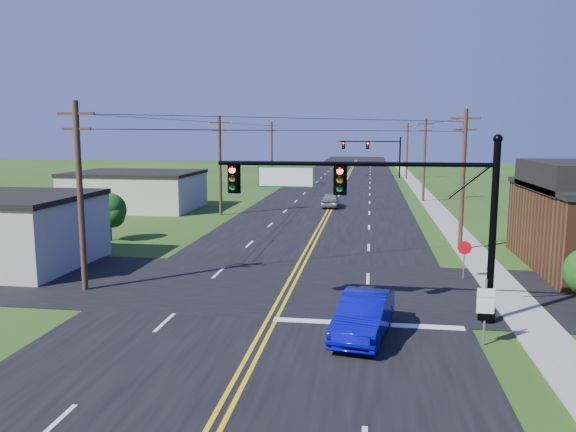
% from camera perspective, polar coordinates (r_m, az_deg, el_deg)
% --- Properties ---
extents(ground, '(260.00, 260.00, 0.00)m').
position_cam_1_polar(ground, '(16.87, -6.59, -18.15)').
color(ground, '#233F12').
rests_on(ground, ground).
extents(road_main, '(16.00, 220.00, 0.04)m').
position_cam_1_polar(road_main, '(65.11, 4.77, 1.86)').
color(road_main, black).
rests_on(road_main, ground).
extents(road_cross, '(70.00, 10.00, 0.04)m').
position_cam_1_polar(road_cross, '(27.88, -0.21, -7.15)').
color(road_cross, black).
rests_on(road_cross, ground).
extents(sidewalk, '(2.00, 160.00, 0.08)m').
position_cam_1_polar(sidewalk, '(55.44, 15.00, 0.45)').
color(sidewalk, gray).
rests_on(sidewalk, ground).
extents(signal_mast_main, '(11.30, 0.60, 7.48)m').
position_cam_1_polar(signal_mast_main, '(22.72, 9.15, 1.32)').
color(signal_mast_main, black).
rests_on(signal_mast_main, ground).
extents(signal_mast_far, '(10.98, 0.60, 7.48)m').
position_cam_1_polar(signal_mast_far, '(94.59, 8.66, 6.61)').
color(signal_mast_far, black).
rests_on(signal_mast_far, ground).
extents(cream_bldg_far, '(12.20, 9.20, 3.70)m').
position_cam_1_polar(cream_bldg_far, '(57.64, -15.24, 2.56)').
color(cream_bldg_far, beige).
rests_on(cream_bldg_far, ground).
extents(utility_pole_left_a, '(1.80, 0.28, 9.00)m').
position_cam_1_polar(utility_pole_left_a, '(28.15, -20.37, 2.21)').
color(utility_pole_left_a, '#3A271A').
rests_on(utility_pole_left_a, ground).
extents(utility_pole_left_b, '(1.80, 0.28, 9.00)m').
position_cam_1_polar(utility_pole_left_b, '(51.43, -6.92, 5.31)').
color(utility_pole_left_b, '#3A271A').
rests_on(utility_pole_left_b, ground).
extents(utility_pole_left_c, '(1.80, 0.28, 9.00)m').
position_cam_1_polar(utility_pole_left_c, '(77.78, -1.67, 6.44)').
color(utility_pole_left_c, '#3A271A').
rests_on(utility_pole_left_c, ground).
extents(utility_pole_right_a, '(1.80, 0.28, 9.00)m').
position_cam_1_polar(utility_pole_right_a, '(37.11, 17.35, 3.76)').
color(utility_pole_right_a, '#3A271A').
rests_on(utility_pole_right_a, ground).
extents(utility_pole_right_b, '(1.80, 0.28, 9.00)m').
position_cam_1_polar(utility_pole_right_b, '(62.88, 13.69, 5.71)').
color(utility_pole_right_b, '#3A271A').
rests_on(utility_pole_right_b, ground).
extents(utility_pole_right_c, '(1.80, 0.28, 9.00)m').
position_cam_1_polar(utility_pole_right_c, '(92.77, 12.00, 6.60)').
color(utility_pole_right_c, '#3A271A').
rests_on(utility_pole_right_c, ground).
extents(tree_right_back, '(3.00, 3.00, 4.10)m').
position_cam_1_polar(tree_right_back, '(42.58, 24.66, 1.06)').
color(tree_right_back, '#3A271A').
rests_on(tree_right_back, ground).
extents(tree_left, '(2.40, 2.40, 3.37)m').
position_cam_1_polar(tree_left, '(41.09, -17.72, 0.58)').
color(tree_left, '#3A271A').
rests_on(tree_left, ground).
extents(blue_car, '(2.46, 5.02, 1.59)m').
position_cam_1_polar(blue_car, '(21.31, 7.68, -10.06)').
color(blue_car, '#0807A5').
rests_on(blue_car, ground).
extents(distant_car, '(1.89, 4.36, 1.47)m').
position_cam_1_polar(distant_car, '(56.81, 4.32, 1.61)').
color(distant_car, '#9E9EA2').
rests_on(distant_car, ground).
extents(route_sign, '(0.61, 0.10, 2.44)m').
position_cam_1_polar(route_sign, '(21.30, 19.41, -8.72)').
color(route_sign, slate).
rests_on(route_sign, ground).
extents(stop_sign, '(0.73, 0.12, 2.07)m').
position_cam_1_polar(stop_sign, '(30.15, 17.49, -3.49)').
color(stop_sign, slate).
rests_on(stop_sign, ground).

